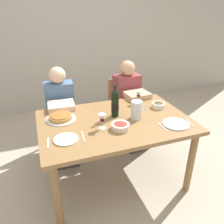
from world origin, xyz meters
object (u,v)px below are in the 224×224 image
salad_bowl (120,126)px  dinner_plate_left_setting (66,139)px  olive_bowl (158,105)px  chair_left (61,114)px  diner_right (130,103)px  water_pitcher (137,111)px  wine_glass_left_diner (139,94)px  baked_tart (61,117)px  diner_left (62,113)px  dinner_plate_right_setting (176,124)px  dining_table (115,128)px  chair_right (123,104)px  wine_bottle (115,103)px  wine_glass_right_diner (102,118)px

salad_bowl → dinner_plate_left_setting: size_ratio=0.80×
olive_bowl → salad_bowl: bearing=-152.4°
chair_left → diner_right: 0.94m
water_pitcher → diner_right: size_ratio=0.16×
water_pitcher → salad_bowl: size_ratio=1.11×
water_pitcher → wine_glass_left_diner: water_pitcher is taller
baked_tart → diner_right: bearing=24.6°
dinner_plate_left_setting → diner_left: bearing=85.5°
salad_bowl → dinner_plate_right_setting: size_ratio=0.67×
dining_table → diner_left: diner_left is taller
salad_bowl → chair_right: chair_right is taller
wine_bottle → wine_glass_right_diner: bearing=-135.2°
baked_tart → dinner_plate_right_setting: bearing=-24.8°
wine_bottle → wine_glass_left_diner: (0.38, 0.23, -0.04)m
baked_tart → diner_right: 1.08m
olive_bowl → dining_table: bearing=-168.0°
dining_table → diner_right: (0.46, 0.64, -0.05)m
wine_glass_left_diner → dinner_plate_right_setting: wine_glass_left_diner is taller
olive_bowl → dinner_plate_right_setting: size_ratio=0.57×
chair_left → diner_right: bearing=169.8°
olive_bowl → diner_right: 0.56m
water_pitcher → chair_left: 1.17m
salad_bowl → olive_bowl: olive_bowl is taller
wine_glass_left_diner → diner_left: size_ratio=0.13×
wine_glass_left_diner → dinner_plate_right_setting: 0.62m
wine_bottle → chair_right: bearing=62.5°
chair_right → wine_bottle: bearing=57.5°
baked_tart → olive_bowl: bearing=-4.0°
dining_table → water_pitcher: 0.28m
chair_left → diner_left: (-0.01, -0.24, 0.12)m
dinner_plate_right_setting → diner_right: size_ratio=0.22×
dining_table → wine_glass_left_diner: bearing=37.5°
water_pitcher → wine_glass_left_diner: (0.19, 0.35, 0.02)m
wine_bottle → wine_glass_right_diner: wine_bottle is taller
wine_glass_left_diner → dinner_plate_right_setting: (0.12, -0.60, -0.10)m
wine_glass_right_diner → chair_left: size_ratio=0.17×
wine_bottle → wine_glass_right_diner: 0.28m
chair_right → dinner_plate_left_setting: bearing=43.0°
salad_bowl → chair_left: (-0.43, 1.05, -0.30)m
wine_glass_left_diner → water_pitcher: bearing=-118.4°
dining_table → dinner_plate_right_setting: bearing=-28.3°
dining_table → wine_glass_left_diner: 0.55m
water_pitcher → diner_left: diner_left is taller
dining_table → olive_bowl: 0.59m
diner_left → wine_glass_left_diner: bearing=163.5°
wine_glass_right_diner → diner_right: diner_right is taller
wine_bottle → wine_glass_left_diner: size_ratio=2.28×
water_pitcher → dinner_plate_left_setting: water_pitcher is taller
chair_left → chair_right: 0.89m
wine_bottle → olive_bowl: size_ratio=2.37×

